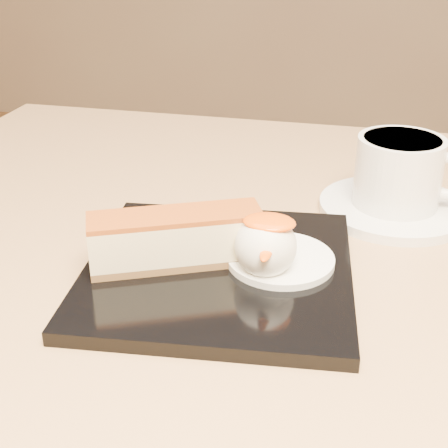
% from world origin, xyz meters
% --- Properties ---
extents(table, '(0.80, 0.80, 0.72)m').
position_xyz_m(table, '(0.00, 0.00, 0.56)').
color(table, black).
rests_on(table, ground).
extents(dessert_plate, '(0.24, 0.24, 0.01)m').
position_xyz_m(dessert_plate, '(0.02, -0.04, 0.73)').
color(dessert_plate, black).
rests_on(dessert_plate, table).
extents(cheesecake, '(0.14, 0.09, 0.05)m').
position_xyz_m(cheesecake, '(-0.01, -0.04, 0.75)').
color(cheesecake, brown).
rests_on(cheesecake, dessert_plate).
extents(cream_smear, '(0.09, 0.09, 0.01)m').
position_xyz_m(cream_smear, '(0.07, -0.02, 0.73)').
color(cream_smear, white).
rests_on(cream_smear, dessert_plate).
extents(ice_cream_scoop, '(0.05, 0.05, 0.05)m').
position_xyz_m(ice_cream_scoop, '(0.06, -0.04, 0.76)').
color(ice_cream_scoop, white).
rests_on(ice_cream_scoop, cream_smear).
extents(mango_sauce, '(0.04, 0.03, 0.01)m').
position_xyz_m(mango_sauce, '(0.07, -0.04, 0.78)').
color(mango_sauce, '#FF5608').
rests_on(mango_sauce, ice_cream_scoop).
extents(mint_sprig, '(0.04, 0.03, 0.00)m').
position_xyz_m(mint_sprig, '(0.04, 0.00, 0.74)').
color(mint_sprig, green).
rests_on(mint_sprig, cream_smear).
extents(saucer, '(0.15, 0.15, 0.01)m').
position_xyz_m(saucer, '(0.17, 0.12, 0.72)').
color(saucer, white).
rests_on(saucer, table).
extents(coffee_cup, '(0.11, 0.09, 0.07)m').
position_xyz_m(coffee_cup, '(0.17, 0.12, 0.77)').
color(coffee_cup, white).
rests_on(coffee_cup, saucer).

